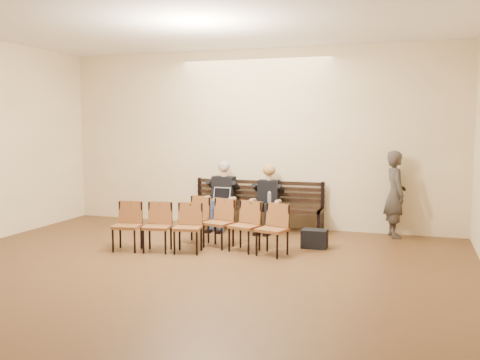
{
  "coord_description": "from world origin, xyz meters",
  "views": [
    {
      "loc": [
        3.02,
        -5.17,
        2.04
      ],
      "look_at": [
        -0.01,
        4.05,
        1.02
      ],
      "focal_mm": 40.0,
      "sensor_mm": 36.0,
      "label": 1
    }
  ],
  "objects_px": {
    "seated_woman": "(267,201)",
    "water_bottle": "(269,204)",
    "seated_man": "(222,196)",
    "passerby": "(395,188)",
    "bench": "(256,218)",
    "chair_row_front": "(231,225)",
    "laptop": "(219,201)",
    "bag": "(315,239)",
    "chair_row_back": "(157,227)"
  },
  "relations": [
    {
      "from": "seated_woman",
      "to": "water_bottle",
      "type": "bearing_deg",
      "value": -66.58
    },
    {
      "from": "seated_man",
      "to": "passerby",
      "type": "xyz_separation_m",
      "value": [
        3.24,
        0.22,
        0.26
      ]
    },
    {
      "from": "bench",
      "to": "seated_man",
      "type": "xyz_separation_m",
      "value": [
        -0.65,
        -0.12,
        0.42
      ]
    },
    {
      "from": "seated_man",
      "to": "passerby",
      "type": "distance_m",
      "value": 3.25
    },
    {
      "from": "seated_woman",
      "to": "chair_row_front",
      "type": "xyz_separation_m",
      "value": [
        -0.18,
        -1.59,
        -0.17
      ]
    },
    {
      "from": "seated_woman",
      "to": "seated_man",
      "type": "bearing_deg",
      "value": 180.0
    },
    {
      "from": "passerby",
      "to": "seated_man",
      "type": "bearing_deg",
      "value": 75.24
    },
    {
      "from": "laptop",
      "to": "bag",
      "type": "relative_size",
      "value": 0.82
    },
    {
      "from": "seated_man",
      "to": "seated_woman",
      "type": "relative_size",
      "value": 1.12
    },
    {
      "from": "seated_woman",
      "to": "passerby",
      "type": "height_order",
      "value": "passerby"
    },
    {
      "from": "bench",
      "to": "passerby",
      "type": "bearing_deg",
      "value": 2.21
    },
    {
      "from": "bag",
      "to": "seated_woman",
      "type": "bearing_deg",
      "value": 135.7
    },
    {
      "from": "bench",
      "to": "water_bottle",
      "type": "xyz_separation_m",
      "value": [
        0.36,
        -0.35,
        0.34
      ]
    },
    {
      "from": "bench",
      "to": "laptop",
      "type": "relative_size",
      "value": 7.65
    },
    {
      "from": "seated_woman",
      "to": "bag",
      "type": "bearing_deg",
      "value": -44.3
    },
    {
      "from": "laptop",
      "to": "chair_row_back",
      "type": "relative_size",
      "value": 0.24
    },
    {
      "from": "laptop",
      "to": "bag",
      "type": "height_order",
      "value": "laptop"
    },
    {
      "from": "seated_woman",
      "to": "bag",
      "type": "height_order",
      "value": "seated_woman"
    },
    {
      "from": "bench",
      "to": "seated_woman",
      "type": "height_order",
      "value": "seated_woman"
    },
    {
      "from": "seated_woman",
      "to": "chair_row_back",
      "type": "bearing_deg",
      "value": -120.43
    },
    {
      "from": "water_bottle",
      "to": "chair_row_front",
      "type": "xyz_separation_m",
      "value": [
        -0.28,
        -1.36,
        -0.16
      ]
    },
    {
      "from": "chair_row_front",
      "to": "laptop",
      "type": "bearing_deg",
      "value": 132.39
    },
    {
      "from": "seated_man",
      "to": "bag",
      "type": "xyz_separation_m",
      "value": [
        2.02,
        -1.08,
        -0.49
      ]
    },
    {
      "from": "seated_woman",
      "to": "passerby",
      "type": "bearing_deg",
      "value": 5.41
    },
    {
      "from": "seated_woman",
      "to": "chair_row_front",
      "type": "height_order",
      "value": "seated_woman"
    },
    {
      "from": "water_bottle",
      "to": "chair_row_back",
      "type": "height_order",
      "value": "chair_row_back"
    },
    {
      "from": "water_bottle",
      "to": "bag",
      "type": "distance_m",
      "value": 1.38
    },
    {
      "from": "bench",
      "to": "seated_man",
      "type": "bearing_deg",
      "value": -169.55
    },
    {
      "from": "bench",
      "to": "chair_row_back",
      "type": "distance_m",
      "value": 2.45
    },
    {
      "from": "water_bottle",
      "to": "passerby",
      "type": "bearing_deg",
      "value": 11.41
    },
    {
      "from": "bag",
      "to": "bench",
      "type": "bearing_deg",
      "value": 138.8
    },
    {
      "from": "laptop",
      "to": "water_bottle",
      "type": "height_order",
      "value": "laptop"
    },
    {
      "from": "laptop",
      "to": "water_bottle",
      "type": "xyz_separation_m",
      "value": [
        0.99,
        -0.02,
        -0.01
      ]
    },
    {
      "from": "water_bottle",
      "to": "seated_man",
      "type": "bearing_deg",
      "value": 167.29
    },
    {
      "from": "bag",
      "to": "passerby",
      "type": "height_order",
      "value": "passerby"
    },
    {
      "from": "chair_row_front",
      "to": "chair_row_back",
      "type": "relative_size",
      "value": 1.38
    },
    {
      "from": "laptop",
      "to": "bag",
      "type": "distance_m",
      "value": 2.22
    },
    {
      "from": "seated_man",
      "to": "chair_row_front",
      "type": "height_order",
      "value": "seated_man"
    },
    {
      "from": "water_bottle",
      "to": "bag",
      "type": "relative_size",
      "value": 0.55
    },
    {
      "from": "bench",
      "to": "laptop",
      "type": "distance_m",
      "value": 0.79
    },
    {
      "from": "water_bottle",
      "to": "laptop",
      "type": "bearing_deg",
      "value": 178.89
    },
    {
      "from": "seated_man",
      "to": "bag",
      "type": "height_order",
      "value": "seated_man"
    },
    {
      "from": "chair_row_front",
      "to": "chair_row_back",
      "type": "bearing_deg",
      "value": -138.67
    },
    {
      "from": "bench",
      "to": "chair_row_front",
      "type": "height_order",
      "value": "chair_row_front"
    },
    {
      "from": "water_bottle",
      "to": "passerby",
      "type": "height_order",
      "value": "passerby"
    },
    {
      "from": "laptop",
      "to": "bench",
      "type": "bearing_deg",
      "value": 16.48
    },
    {
      "from": "chair_row_front",
      "to": "water_bottle",
      "type": "bearing_deg",
      "value": 93.58
    },
    {
      "from": "water_bottle",
      "to": "chair_row_front",
      "type": "relative_size",
      "value": 0.12
    },
    {
      "from": "seated_man",
      "to": "laptop",
      "type": "distance_m",
      "value": 0.22
    },
    {
      "from": "seated_woman",
      "to": "water_bottle",
      "type": "xyz_separation_m",
      "value": [
        0.1,
        -0.23,
        -0.01
      ]
    }
  ]
}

